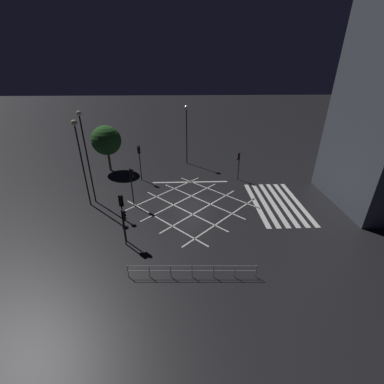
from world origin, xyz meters
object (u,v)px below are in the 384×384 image
at_px(traffic_light_ne_main, 139,156).
at_px(street_tree_near, 106,140).
at_px(traffic_light_nw_cross, 124,220).
at_px(street_lamp_far, 79,147).
at_px(street_lamp_west, 85,145).
at_px(traffic_light_se_cross, 238,160).
at_px(traffic_light_median_north, 132,180).
at_px(street_lamp_east, 187,120).
at_px(traffic_light_nw_main, 122,209).

relative_size(traffic_light_ne_main, street_tree_near, 0.73).
distance_m(traffic_light_nw_cross, street_lamp_far, 9.36).
bearing_deg(street_lamp_west, traffic_light_nw_cross, -147.44).
relative_size(traffic_light_se_cross, street_tree_near, 0.58).
distance_m(traffic_light_median_north, traffic_light_ne_main, 6.51).
relative_size(traffic_light_nw_cross, street_lamp_east, 0.40).
height_order(traffic_light_ne_main, street_lamp_east, street_lamp_east).
bearing_deg(street_tree_near, traffic_light_ne_main, -126.67).
height_order(traffic_light_nw_cross, street_tree_near, street_tree_near).
xyz_separation_m(traffic_light_se_cross, traffic_light_nw_main, (-12.14, 11.73, 0.50)).
xyz_separation_m(traffic_light_se_cross, street_lamp_far, (-5.89, 16.66, 3.70)).
bearing_deg(traffic_light_nw_cross, street_lamp_west, 122.56).
distance_m(street_lamp_far, street_tree_near, 9.91).
height_order(traffic_light_se_cross, traffic_light_nw_main, traffic_light_nw_main).
distance_m(traffic_light_ne_main, street_tree_near, 6.00).
xyz_separation_m(street_lamp_west, street_lamp_far, (-0.63, 0.35, 0.03)).
xyz_separation_m(street_lamp_west, street_tree_near, (9.06, 0.60, -2.03)).
relative_size(traffic_light_nw_cross, street_lamp_west, 0.35).
xyz_separation_m(traffic_light_ne_main, street_lamp_far, (-6.16, 4.49, 3.07)).
height_order(traffic_light_median_north, street_tree_near, street_tree_near).
distance_m(street_lamp_west, street_lamp_far, 0.72).
xyz_separation_m(traffic_light_nw_cross, traffic_light_nw_main, (0.57, 0.17, 0.69)).
height_order(street_lamp_west, street_lamp_far, street_lamp_west).
bearing_deg(traffic_light_ne_main, traffic_light_nw_cross, 2.69).
relative_size(traffic_light_ne_main, street_lamp_east, 0.55).
bearing_deg(traffic_light_ne_main, traffic_light_nw_main, 2.02).
relative_size(traffic_light_nw_cross, traffic_light_nw_main, 0.77).
height_order(traffic_light_nw_main, street_lamp_far, street_lamp_far).
height_order(street_lamp_east, street_lamp_west, street_lamp_west).
bearing_deg(traffic_light_ne_main, street_lamp_west, -36.85).
xyz_separation_m(traffic_light_nw_cross, traffic_light_median_north, (6.46, 0.43, 0.59)).
relative_size(traffic_light_median_north, street_lamp_west, 0.44).
xyz_separation_m(traffic_light_nw_cross, traffic_light_ne_main, (12.97, 0.61, 0.82)).
distance_m(traffic_light_median_north, street_tree_near, 11.25).
xyz_separation_m(traffic_light_se_cross, traffic_light_ne_main, (0.26, 12.17, 0.63)).
distance_m(traffic_light_median_north, street_lamp_east, 14.05).
bearing_deg(traffic_light_nw_main, traffic_light_ne_main, 2.02).
height_order(traffic_light_nw_cross, traffic_light_se_cross, traffic_light_se_cross).
xyz_separation_m(traffic_light_ne_main, street_lamp_west, (-5.53, 4.14, 3.04)).
bearing_deg(traffic_light_nw_main, street_lamp_far, 38.27).
relative_size(traffic_light_nw_cross, traffic_light_se_cross, 0.93).
distance_m(traffic_light_se_cross, street_lamp_far, 18.05).
bearing_deg(traffic_light_nw_main, street_tree_near, 18.01).
height_order(traffic_light_median_north, street_lamp_west, street_lamp_west).
distance_m(traffic_light_nw_cross, traffic_light_se_cross, 17.18).
xyz_separation_m(traffic_light_se_cross, street_lamp_west, (-5.26, 16.31, 3.67)).
height_order(traffic_light_median_north, traffic_light_nw_main, traffic_light_nw_main).
xyz_separation_m(traffic_light_nw_cross, street_lamp_west, (7.44, 4.75, 3.86)).
relative_size(traffic_light_nw_main, street_lamp_east, 0.52).
bearing_deg(street_lamp_west, traffic_light_median_north, -102.75).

